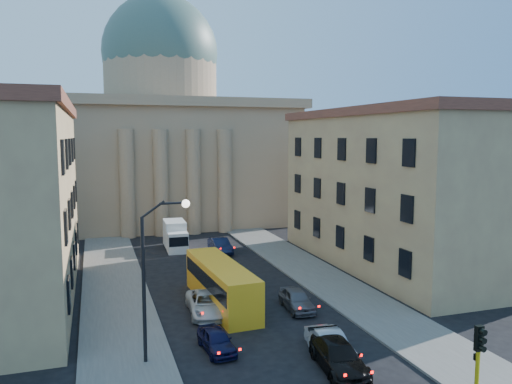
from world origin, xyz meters
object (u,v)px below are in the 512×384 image
(car_left_near, at_px, (216,340))
(car_right_near, at_px, (330,343))
(city_bus, at_px, (221,282))
(box_truck, at_px, (175,236))
(traffic_light, at_px, (477,365))
(street_lamp, at_px, (154,267))

(car_left_near, height_order, car_right_near, car_right_near)
(car_left_near, height_order, city_bus, city_bus)
(city_bus, xyz_separation_m, box_truck, (-0.30, 18.85, -0.21))
(traffic_light, bearing_deg, box_truck, 100.60)
(car_right_near, relative_size, box_truck, 0.76)
(traffic_light, relative_size, city_bus, 0.40)
(traffic_light, xyz_separation_m, city_bus, (-6.60, 18.01, -0.96))
(car_right_near, bearing_deg, street_lamp, 169.00)
(traffic_light, xyz_separation_m, street_lamp, (-12.27, 10.00, 2.70))
(street_lamp, bearing_deg, box_truck, 78.70)
(car_left_near, distance_m, box_truck, 26.54)
(street_lamp, distance_m, car_left_near, 5.81)
(box_truck, bearing_deg, traffic_light, -77.24)
(street_lamp, height_order, car_left_near, street_lamp)
(car_right_near, height_order, box_truck, box_truck)
(car_right_near, bearing_deg, traffic_light, -67.84)
(traffic_light, distance_m, car_left_near, 13.76)
(car_left_near, bearing_deg, box_truck, 81.75)
(car_right_near, bearing_deg, city_bus, 111.78)
(car_right_near, height_order, city_bus, city_bus)
(city_bus, relative_size, box_truck, 1.97)
(car_left_near, xyz_separation_m, car_right_near, (5.88, -2.52, 0.04))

